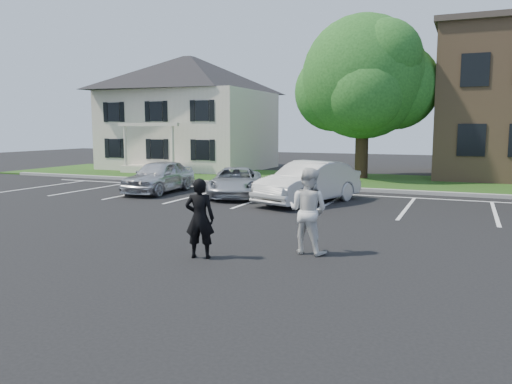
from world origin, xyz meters
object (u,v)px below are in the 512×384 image
man_black_suit (200,218)px  car_silver_minivan (236,182)px  house (190,113)px  car_silver_west (159,176)px  tree (366,80)px  man_white_shirt (308,211)px  car_white_sedan (309,182)px

man_black_suit → car_silver_minivan: size_ratio=0.41×
house → car_silver_west: bearing=-65.5°
car_silver_minivan → house: bearing=107.5°
tree → car_silver_minivan: size_ratio=2.06×
house → car_silver_minivan: house is taller
man_white_shirt → tree: bearing=-72.5°
man_white_shirt → car_silver_west: 11.86m
house → tree: bearing=-11.3°
man_white_shirt → car_silver_minivan: man_white_shirt is taller
car_silver_minivan → man_white_shirt: bearing=-75.1°
tree → man_black_suit: size_ratio=5.08×
man_black_suit → tree: bearing=-106.5°
car_silver_minivan → car_white_sedan: car_white_sedan is taller
house → man_black_suit: size_ratio=5.94×
man_black_suit → car_white_sedan: bearing=-105.4°
house → man_white_shirt: house is taller
car_silver_minivan → car_white_sedan: (3.29, -0.61, 0.18)m
car_white_sedan → car_silver_west: bearing=-163.7°
tree → man_white_shirt: (2.05, -16.97, -4.39)m
car_silver_west → car_white_sedan: size_ratio=0.88×
house → car_silver_west: 13.36m
car_silver_minivan → car_white_sedan: size_ratio=0.90×
man_white_shirt → car_white_sedan: bearing=-62.5°
house → tree: tree is taller
car_silver_west → house: bearing=111.0°
house → car_silver_minivan: (8.98, -11.64, -3.24)m
tree → car_silver_minivan: tree is taller
house → car_white_sedan: size_ratio=2.18×
tree → man_black_suit: 18.83m
tree → man_black_suit: bearing=-89.9°
car_silver_west → man_white_shirt: bearing=-43.6°
man_black_suit → car_silver_west: man_black_suit is taller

